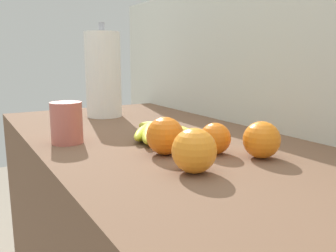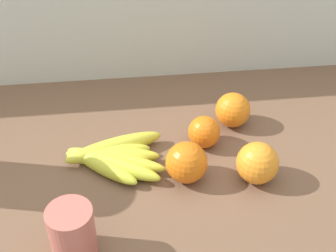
% 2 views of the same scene
% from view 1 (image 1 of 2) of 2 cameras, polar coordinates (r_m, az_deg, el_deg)
% --- Properties ---
extents(wall_back, '(1.82, 0.06, 1.30)m').
position_cam_1_polar(wall_back, '(1.14, 15.69, -10.78)').
color(wall_back, silver).
rests_on(wall_back, ground).
extents(banana_bunch, '(0.21, 0.17, 0.04)m').
position_cam_1_polar(banana_bunch, '(0.92, -1.93, -0.89)').
color(banana_bunch, '#C9D038').
rests_on(banana_bunch, counter).
extents(orange_center, '(0.07, 0.07, 0.07)m').
position_cam_1_polar(orange_center, '(0.78, 7.53, -1.98)').
color(orange_center, orange).
rests_on(orange_center, counter).
extents(orange_back_left, '(0.08, 0.08, 0.08)m').
position_cam_1_polar(orange_back_left, '(0.76, 14.69, -2.14)').
color(orange_back_left, orange).
rests_on(orange_back_left, counter).
extents(orange_back_right, '(0.08, 0.08, 0.08)m').
position_cam_1_polar(orange_back_right, '(0.64, 4.20, -3.94)').
color(orange_back_right, orange).
rests_on(orange_back_right, counter).
extents(orange_front, '(0.08, 0.08, 0.08)m').
position_cam_1_polar(orange_front, '(0.76, -0.47, -1.58)').
color(orange_front, orange).
rests_on(orange_front, counter).
extents(paper_towel_roll, '(0.12, 0.12, 0.32)m').
position_cam_1_polar(paper_towel_roll, '(1.27, -10.28, 8.04)').
color(paper_towel_roll, white).
rests_on(paper_towel_roll, counter).
extents(mug, '(0.08, 0.08, 0.10)m').
position_cam_1_polar(mug, '(0.90, -15.85, 0.50)').
color(mug, '#BF6256').
rests_on(mug, counter).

